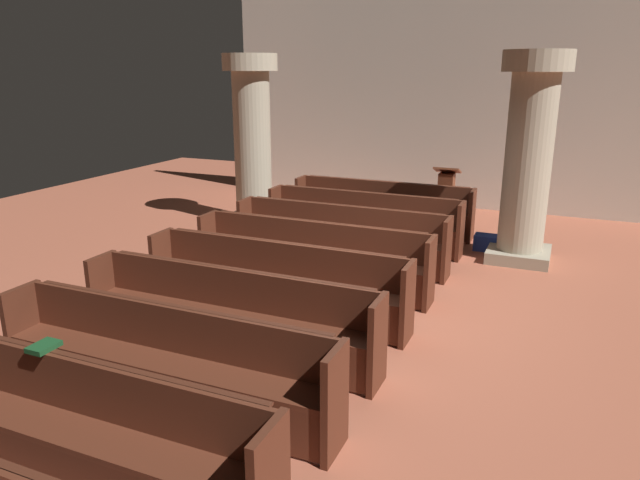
% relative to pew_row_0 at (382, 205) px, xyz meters
% --- Properties ---
extents(ground_plane, '(19.20, 19.20, 0.00)m').
position_rel_pew_row_0_xyz_m(ground_plane, '(0.79, -3.51, -0.48)').
color(ground_plane, '#AD5B42').
extents(back_wall, '(10.00, 0.16, 4.50)m').
position_rel_pew_row_0_xyz_m(back_wall, '(0.79, 2.57, 1.77)').
color(back_wall, beige).
rests_on(back_wall, ground).
extents(pew_row_0, '(3.26, 0.46, 0.89)m').
position_rel_pew_row_0_xyz_m(pew_row_0, '(0.00, 0.00, 0.00)').
color(pew_row_0, '#562819').
rests_on(pew_row_0, ground).
extents(pew_row_1, '(3.26, 0.46, 0.89)m').
position_rel_pew_row_0_xyz_m(pew_row_1, '(0.00, -1.05, 0.00)').
color(pew_row_1, '#562819').
rests_on(pew_row_1, ground).
extents(pew_row_2, '(3.26, 0.47, 0.89)m').
position_rel_pew_row_0_xyz_m(pew_row_2, '(0.00, -2.09, 0.00)').
color(pew_row_2, '#562819').
rests_on(pew_row_2, ground).
extents(pew_row_3, '(3.26, 0.46, 0.89)m').
position_rel_pew_row_0_xyz_m(pew_row_3, '(0.00, -3.14, 0.00)').
color(pew_row_3, '#562819').
rests_on(pew_row_3, ground).
extents(pew_row_4, '(3.26, 0.46, 0.89)m').
position_rel_pew_row_0_xyz_m(pew_row_4, '(0.00, -4.18, 0.00)').
color(pew_row_4, '#562819').
rests_on(pew_row_4, ground).
extents(pew_row_5, '(3.26, 0.47, 0.89)m').
position_rel_pew_row_0_xyz_m(pew_row_5, '(0.00, -5.23, 0.00)').
color(pew_row_5, '#562819').
rests_on(pew_row_5, ground).
extents(pew_row_6, '(3.26, 0.46, 0.89)m').
position_rel_pew_row_0_xyz_m(pew_row_6, '(0.00, -6.27, 0.00)').
color(pew_row_6, '#562819').
rests_on(pew_row_6, ground).
extents(pew_row_7, '(3.26, 0.46, 0.89)m').
position_rel_pew_row_0_xyz_m(pew_row_7, '(0.00, -7.32, 0.00)').
color(pew_row_7, '#562819').
rests_on(pew_row_7, ground).
extents(pillar_aisle_side, '(0.99, 0.99, 3.11)m').
position_rel_pew_row_0_xyz_m(pillar_aisle_side, '(2.46, -0.76, 1.14)').
color(pillar_aisle_side, '#9F967E').
rests_on(pillar_aisle_side, ground).
extents(pillar_far_side, '(0.99, 0.99, 3.11)m').
position_rel_pew_row_0_xyz_m(pillar_far_side, '(-2.41, -0.40, 1.14)').
color(pillar_far_side, '#9F967E').
rests_on(pillar_far_side, ground).
extents(lectern, '(0.48, 0.45, 1.08)m').
position_rel_pew_row_0_xyz_m(lectern, '(0.93, 1.10, -0.03)').
color(lectern, '#562B1A').
rests_on(lectern, ground).
extents(hymn_book, '(0.16, 0.21, 0.04)m').
position_rel_pew_row_0_xyz_m(hymn_book, '(-0.37, -7.13, 0.43)').
color(hymn_book, '#194723').
rests_on(hymn_book, pew_row_7).
extents(kneeler_box_blue, '(0.44, 0.28, 0.26)m').
position_rel_pew_row_0_xyz_m(kneeler_box_blue, '(1.95, -0.45, -0.35)').
color(kneeler_box_blue, navy).
rests_on(kneeler_box_blue, ground).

